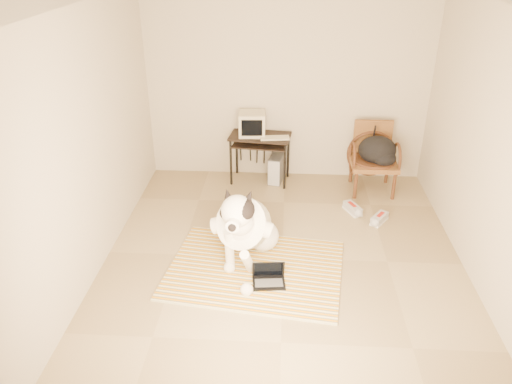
# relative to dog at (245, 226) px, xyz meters

# --- Properties ---
(floor) EXTENTS (4.50, 4.50, 0.00)m
(floor) POSITION_rel_dog_xyz_m (0.43, 0.03, -0.42)
(floor) COLOR #9A855E
(floor) RESTS_ON ground
(ceiling) EXTENTS (4.50, 4.50, 0.00)m
(ceiling) POSITION_rel_dog_xyz_m (0.43, 0.03, 2.28)
(ceiling) COLOR white
(ceiling) RESTS_ON wall_back
(wall_back) EXTENTS (4.50, 0.00, 4.50)m
(wall_back) POSITION_rel_dog_xyz_m (0.43, 2.28, 0.93)
(wall_back) COLOR beige
(wall_back) RESTS_ON floor
(wall_front) EXTENTS (4.50, 0.00, 4.50)m
(wall_front) POSITION_rel_dog_xyz_m (0.43, -2.22, 0.93)
(wall_front) COLOR beige
(wall_front) RESTS_ON floor
(wall_left) EXTENTS (0.00, 4.50, 4.50)m
(wall_left) POSITION_rel_dog_xyz_m (-1.57, 0.03, 0.93)
(wall_left) COLOR beige
(wall_left) RESTS_ON floor
(wall_right) EXTENTS (0.00, 4.50, 4.50)m
(wall_right) POSITION_rel_dog_xyz_m (2.43, 0.03, 0.93)
(wall_right) COLOR beige
(wall_right) RESTS_ON floor
(rug) EXTENTS (2.03, 1.65, 0.02)m
(rug) POSITION_rel_dog_xyz_m (0.13, -0.22, -0.41)
(rug) COLOR orange
(rug) RESTS_ON floor
(dog) EXTENTS (0.70, 1.48, 1.06)m
(dog) POSITION_rel_dog_xyz_m (0.00, 0.00, 0.00)
(dog) COLOR white
(dog) RESTS_ON rug
(laptop) EXTENTS (0.36, 0.28, 0.24)m
(laptop) POSITION_rel_dog_xyz_m (0.28, -0.44, -0.34)
(laptop) COLOR black
(laptop) RESTS_ON rug
(computer_desk) EXTENTS (0.91, 0.57, 0.71)m
(computer_desk) POSITION_rel_dog_xyz_m (0.06, 1.99, 0.19)
(computer_desk) COLOR black
(computer_desk) RESTS_ON floor
(crt_monitor) EXTENTS (0.39, 0.37, 0.33)m
(crt_monitor) POSITION_rel_dog_xyz_m (-0.05, 2.03, 0.46)
(crt_monitor) COLOR beige
(crt_monitor) RESTS_ON computer_desk
(desk_keyboard) EXTENTS (0.42, 0.20, 0.03)m
(desk_keyboard) POSITION_rel_dog_xyz_m (0.28, 1.89, 0.31)
(desk_keyboard) COLOR beige
(desk_keyboard) RESTS_ON computer_desk
(pc_tower) EXTENTS (0.25, 0.45, 0.40)m
(pc_tower) POSITION_rel_dog_xyz_m (0.31, 2.03, -0.22)
(pc_tower) COLOR #4E4E50
(pc_tower) RESTS_ON floor
(rattan_chair) EXTENTS (0.63, 0.61, 0.95)m
(rattan_chair) POSITION_rel_dog_xyz_m (1.66, 1.85, 0.06)
(rattan_chair) COLOR brown
(rattan_chair) RESTS_ON floor
(backpack) EXTENTS (0.52, 0.46, 0.38)m
(backpack) POSITION_rel_dog_xyz_m (1.70, 1.75, 0.20)
(backpack) COLOR black
(backpack) RESTS_ON rattan_chair
(sneaker_left) EXTENTS (0.25, 0.34, 0.11)m
(sneaker_left) POSITION_rel_dog_xyz_m (1.33, 1.13, -0.37)
(sneaker_left) COLOR silver
(sneaker_left) RESTS_ON floor
(sneaker_right) EXTENTS (0.27, 0.32, 0.11)m
(sneaker_right) POSITION_rel_dog_xyz_m (1.64, 0.89, -0.37)
(sneaker_right) COLOR silver
(sneaker_right) RESTS_ON floor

